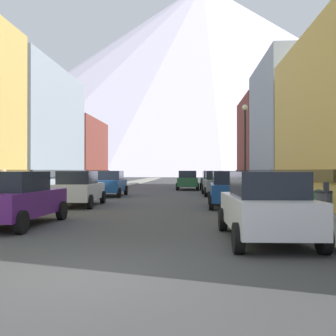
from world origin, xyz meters
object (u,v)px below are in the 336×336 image
car_left_0 (16,198)px  streetlamp_right (245,136)px  car_right_0 (265,206)px  car_right_2 (217,183)px  car_driving_0 (188,180)px  car_right_1 (229,189)px  car_right_3 (212,181)px  potted_plant_2 (319,200)px  pedestrian_0 (4,190)px  trash_bin_right (323,205)px  parking_meter_near (326,198)px  car_left_2 (110,183)px  car_left_1 (79,188)px  potted_plant_1 (36,191)px

car_left_0 → streetlamp_right: 16.18m
car_right_0 → car_right_2: 18.67m
car_left_0 → car_driving_0: (5.40, 24.86, 0.00)m
car_right_1 → car_right_3: (0.00, 15.89, 0.00)m
potted_plant_2 → car_driving_0: bearing=104.2°
car_right_3 → pedestrian_0: size_ratio=2.55×
car_left_0 → car_driving_0: size_ratio=1.01×
car_driving_0 → trash_bin_right: 24.31m
potted_plant_2 → car_right_3: bearing=99.3°
car_right_1 → car_right_3: 15.89m
car_right_2 → car_driving_0: 8.80m
car_left_0 → parking_meter_near: size_ratio=3.35×
parking_meter_near → pedestrian_0: (-12.00, 5.31, -0.06)m
car_right_1 → streetlamp_right: 6.77m
car_left_0 → car_right_3: (7.60, 23.04, 0.00)m
car_left_0 → car_right_3: bearing=71.7°
car_left_0 → car_right_3: size_ratio=1.00×
car_right_0 → parking_meter_near: bearing=33.0°
parking_meter_near → trash_bin_right: (0.60, 2.09, -0.37)m
trash_bin_right → potted_plant_2: 2.65m
car_right_2 → parking_meter_near: size_ratio=3.34×
potted_plant_2 → pedestrian_0: pedestrian_0 is taller
car_driving_0 → pedestrian_0: 22.06m
car_right_1 → car_right_3: bearing=90.0°
potted_plant_2 → parking_meter_near: bearing=-105.0°
car_left_2 → car_left_1: bearing=-90.0°
car_left_1 → car_left_0: bearing=-90.0°
car_left_2 → car_right_2: bearing=8.9°
pedestrian_0 → car_left_1: bearing=51.1°
car_left_0 → pedestrian_0: size_ratio=2.55×
car_right_3 → potted_plant_2: bearing=-80.7°
trash_bin_right → potted_plant_1: 15.95m
car_left_0 → potted_plant_1: bearing=108.2°
car_left_2 → car_right_3: 10.96m
trash_bin_right → pedestrian_0: bearing=165.6°
car_right_3 → trash_bin_right: (2.55, -22.02, -0.26)m
car_right_2 → trash_bin_right: car_right_2 is taller
car_left_2 → potted_plant_2: size_ratio=4.90×
car_left_1 → car_left_2: bearing=90.0°
trash_bin_right → car_right_0: bearing=-127.2°
pedestrian_0 → streetlamp_right: streetlamp_right is taller
car_left_2 → potted_plant_2: (10.80, -11.57, -0.26)m
car_right_3 → potted_plant_1: (-10.80, -13.30, -0.26)m
car_left_2 → trash_bin_right: (10.15, -14.14, -0.26)m
car_left_1 → potted_plant_1: size_ratio=4.79×
parking_meter_near → car_left_2: bearing=120.5°
car_right_0 → trash_bin_right: bearing=52.8°
car_right_0 → car_right_3: bearing=90.0°
parking_meter_near → car_right_3: bearing=94.6°
trash_bin_right → streetlamp_right: bearing=94.8°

